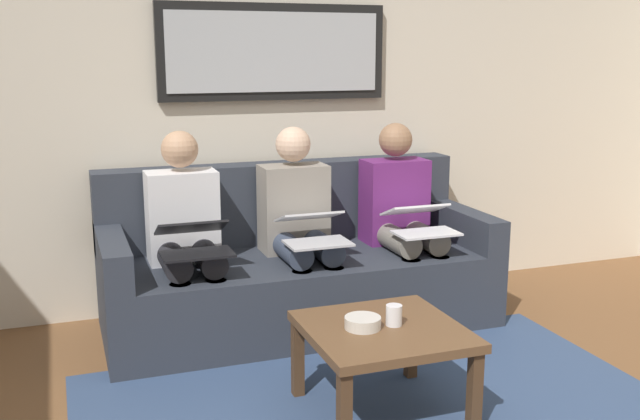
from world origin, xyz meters
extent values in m
cube|color=beige|center=(0.00, -2.60, 1.30)|extent=(6.00, 0.12, 2.60)
cube|color=#33476B|center=(0.00, -0.85, 0.00)|extent=(2.60, 1.80, 0.01)
cube|color=#2D333D|center=(0.00, -2.05, 0.21)|extent=(2.20, 0.90, 0.42)
cube|color=#2D333D|center=(0.00, -2.40, 0.66)|extent=(2.20, 0.20, 0.48)
cube|color=#2D333D|center=(-1.03, -2.05, 0.52)|extent=(0.14, 0.90, 0.20)
cube|color=#2D333D|center=(1.03, -2.05, 0.52)|extent=(0.14, 0.90, 0.20)
cube|color=black|center=(0.00, -2.51, 1.55)|extent=(1.40, 0.04, 0.57)
cube|color=#B2B7BC|center=(0.00, -2.48, 1.55)|extent=(1.30, 0.01, 0.47)
cube|color=brown|center=(0.00, -0.90, 0.38)|extent=(0.66, 0.66, 0.04)
cube|color=#4C331E|center=(-0.28, -0.61, 0.18)|extent=(0.05, 0.05, 0.36)
cube|color=#4C331E|center=(0.29, -0.61, 0.18)|extent=(0.05, 0.05, 0.36)
cube|color=#4C331E|center=(-0.28, -1.19, 0.18)|extent=(0.05, 0.05, 0.36)
cube|color=#4C331E|center=(0.29, -1.19, 0.18)|extent=(0.05, 0.05, 0.36)
cylinder|color=silver|center=(-0.05, -0.90, 0.45)|extent=(0.07, 0.07, 0.09)
cylinder|color=beige|center=(0.09, -0.91, 0.43)|extent=(0.16, 0.16, 0.05)
cube|color=#66236B|center=(-0.64, -2.15, 0.67)|extent=(0.38, 0.22, 0.50)
sphere|color=#997051|center=(-0.64, -2.15, 1.04)|extent=(0.20, 0.20, 0.20)
cylinder|color=gray|center=(-0.73, -1.94, 0.49)|extent=(0.14, 0.42, 0.14)
cylinder|color=gray|center=(-0.55, -1.94, 0.49)|extent=(0.14, 0.42, 0.14)
cylinder|color=gray|center=(-0.73, -1.73, 0.21)|extent=(0.11, 0.11, 0.42)
cylinder|color=gray|center=(-0.55, -1.73, 0.21)|extent=(0.11, 0.11, 0.42)
cube|color=white|center=(-0.64, -1.73, 0.57)|extent=(0.35, 0.21, 0.01)
cube|color=white|center=(-0.64, -1.87, 0.67)|extent=(0.35, 0.20, 0.09)
cube|color=#A5C6EA|center=(-0.64, -1.87, 0.67)|extent=(0.32, 0.18, 0.07)
cube|color=gray|center=(0.00, -2.15, 0.67)|extent=(0.38, 0.22, 0.50)
sphere|color=beige|center=(0.00, -2.15, 1.04)|extent=(0.20, 0.20, 0.20)
cylinder|color=#384256|center=(-0.09, -1.94, 0.49)|extent=(0.14, 0.42, 0.14)
cylinder|color=#384256|center=(0.09, -1.94, 0.49)|extent=(0.14, 0.42, 0.14)
cylinder|color=#384256|center=(-0.09, -1.73, 0.21)|extent=(0.11, 0.11, 0.42)
cylinder|color=#384256|center=(0.09, -1.73, 0.21)|extent=(0.11, 0.11, 0.42)
cube|color=silver|center=(0.00, -1.73, 0.57)|extent=(0.34, 0.22, 0.01)
cube|color=silver|center=(0.00, -1.88, 0.68)|extent=(0.34, 0.22, 0.08)
cube|color=#A5C6EA|center=(0.00, -1.87, 0.68)|extent=(0.30, 0.19, 0.07)
cube|color=silver|center=(0.64, -2.15, 0.67)|extent=(0.38, 0.22, 0.50)
sphere|color=tan|center=(0.64, -2.15, 1.04)|extent=(0.20, 0.20, 0.20)
cylinder|color=#232328|center=(0.55, -1.94, 0.49)|extent=(0.14, 0.42, 0.14)
cylinder|color=#232328|center=(0.73, -1.94, 0.49)|extent=(0.14, 0.42, 0.14)
cylinder|color=#232328|center=(0.55, -1.73, 0.21)|extent=(0.11, 0.11, 0.42)
cylinder|color=#232328|center=(0.73, -1.73, 0.21)|extent=(0.11, 0.11, 0.42)
cube|color=black|center=(0.64, -1.73, 0.57)|extent=(0.36, 0.21, 0.01)
cube|color=black|center=(0.64, -1.88, 0.67)|extent=(0.36, 0.20, 0.10)
cube|color=#A5C6EA|center=(0.64, -1.88, 0.67)|extent=(0.32, 0.17, 0.08)
camera|label=1|loc=(1.26, 1.80, 1.55)|focal=41.26mm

